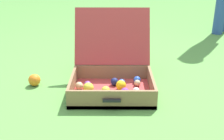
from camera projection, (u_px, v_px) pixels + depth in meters
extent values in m
plane|color=#569342|center=(110.00, 90.00, 1.96)|extent=(16.00, 16.00, 0.00)
cube|color=#B23838|center=(112.00, 92.00, 1.91)|extent=(0.55, 0.43, 0.03)
cube|color=olive|center=(72.00, 85.00, 1.89)|extent=(0.02, 0.43, 0.13)
cube|color=olive|center=(152.00, 85.00, 1.88)|extent=(0.02, 0.43, 0.13)
cube|color=olive|center=(112.00, 100.00, 1.70)|extent=(0.52, 0.02, 0.13)
cube|color=olive|center=(112.00, 73.00, 2.07)|extent=(0.52, 0.02, 0.13)
cube|color=#B23838|center=(112.00, 36.00, 2.07)|extent=(0.55, 0.20, 0.39)
cube|color=black|center=(112.00, 101.00, 1.67)|extent=(0.11, 0.02, 0.02)
sphere|color=white|center=(136.00, 91.00, 1.85)|extent=(0.05, 0.05, 0.05)
sphere|color=#CCDB38|center=(106.00, 90.00, 1.84)|extent=(0.06, 0.06, 0.06)
sphere|color=blue|center=(122.00, 82.00, 1.96)|extent=(0.05, 0.05, 0.05)
sphere|color=yellow|center=(121.00, 85.00, 1.89)|extent=(0.07, 0.07, 0.07)
sphere|color=purple|center=(125.00, 92.00, 1.81)|extent=(0.06, 0.06, 0.06)
sphere|color=#D1B784|center=(137.00, 83.00, 1.96)|extent=(0.04, 0.04, 0.04)
sphere|color=navy|center=(114.00, 82.00, 1.97)|extent=(0.05, 0.05, 0.05)
sphere|color=#D1B784|center=(79.00, 86.00, 1.91)|extent=(0.05, 0.05, 0.05)
sphere|color=#CCDB38|center=(88.00, 88.00, 1.86)|extent=(0.07, 0.07, 0.07)
sphere|color=blue|center=(137.00, 80.00, 2.00)|extent=(0.05, 0.05, 0.05)
sphere|color=purple|center=(88.00, 84.00, 1.93)|extent=(0.05, 0.05, 0.05)
sphere|color=orange|center=(34.00, 80.00, 2.01)|extent=(0.09, 0.09, 0.09)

